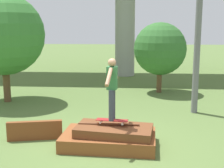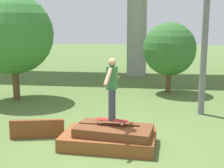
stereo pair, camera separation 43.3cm
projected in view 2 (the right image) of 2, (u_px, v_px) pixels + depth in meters
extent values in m
plane|color=#567038|center=(109.00, 146.00, 7.46)|extent=(80.00, 80.00, 0.00)
cube|color=brown|center=(109.00, 140.00, 7.43)|extent=(2.26, 1.42, 0.31)
cube|color=brown|center=(114.00, 131.00, 7.29)|extent=(1.86, 1.13, 0.23)
cylinder|color=brown|center=(109.00, 124.00, 7.36)|extent=(1.45, 0.05, 0.05)
cube|color=brown|center=(37.00, 129.00, 7.93)|extent=(1.35, 0.42, 0.48)
cube|color=maroon|center=(112.00, 120.00, 7.32)|extent=(0.77, 0.30, 0.01)
cylinder|color=silver|center=(124.00, 122.00, 7.34)|extent=(0.06, 0.04, 0.05)
cylinder|color=silver|center=(122.00, 124.00, 7.18)|extent=(0.06, 0.04, 0.05)
cylinder|color=silver|center=(102.00, 120.00, 7.48)|extent=(0.06, 0.04, 0.05)
cylinder|color=silver|center=(100.00, 122.00, 7.32)|extent=(0.06, 0.04, 0.05)
cylinder|color=#383D4C|center=(113.00, 104.00, 7.33)|extent=(0.12, 0.12, 0.73)
cylinder|color=#383D4C|center=(111.00, 106.00, 7.17)|extent=(0.12, 0.12, 0.73)
cube|color=#2D6638|center=(112.00, 78.00, 7.13)|extent=(0.25, 0.24, 0.53)
sphere|color=#A37556|center=(112.00, 62.00, 7.06)|extent=(0.19, 0.19, 0.19)
cylinder|color=#A37556|center=(116.00, 73.00, 7.41)|extent=(0.15, 0.47, 0.37)
cylinder|color=#A37556|center=(108.00, 77.00, 6.82)|extent=(0.15, 0.47, 0.37)
cylinder|color=#9E9E99|center=(137.00, 19.00, 17.28)|extent=(1.10, 1.10, 6.38)
cylinder|color=brown|center=(168.00, 82.00, 13.20)|extent=(0.22, 0.22, 0.93)
sphere|color=#336B2D|center=(169.00, 49.00, 12.93)|extent=(2.21, 2.21, 2.21)
cylinder|color=brown|center=(16.00, 84.00, 11.90)|extent=(0.26, 0.26, 1.25)
sphere|color=#387A33|center=(13.00, 34.00, 11.55)|extent=(2.97, 2.97, 2.97)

